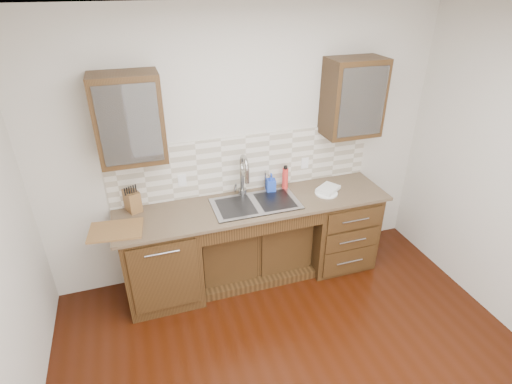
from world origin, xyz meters
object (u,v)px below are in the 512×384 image
object	(u,v)px
soap_bottle	(271,183)
knife_block	(132,200)
plate	(326,193)
cutting_board	(116,230)
water_bottle	(285,179)

from	to	relation	value
soap_bottle	knife_block	bearing A→B (deg)	-172.84
plate	cutting_board	distance (m)	2.05
water_bottle	soap_bottle	bearing A→B (deg)	-176.41
soap_bottle	cutting_board	size ratio (longest dim) A/B	0.44
plate	soap_bottle	bearing A→B (deg)	156.67
soap_bottle	water_bottle	size ratio (longest dim) A/B	0.86
water_bottle	plate	distance (m)	0.44
soap_bottle	cutting_board	distance (m)	1.56
soap_bottle	knife_block	world-z (taller)	knife_block
plate	knife_block	xyz separation A→B (m)	(-1.89, 0.28, 0.10)
cutting_board	plate	bearing A→B (deg)	1.33
plate	cutting_board	bearing A→B (deg)	-178.67
plate	knife_block	size ratio (longest dim) A/B	1.14
water_bottle	plate	bearing A→B (deg)	-32.83
soap_bottle	knife_block	size ratio (longest dim) A/B	0.97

